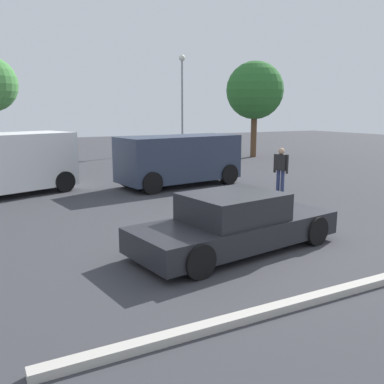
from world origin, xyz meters
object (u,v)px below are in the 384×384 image
object	(u,v)px
sedan_foreground	(235,224)
light_post_near	(182,87)
pedestrian	(281,166)
dog	(207,202)
suv_dark	(179,158)

from	to	relation	value
sedan_foreground	light_post_near	distance (m)	23.02
sedan_foreground	pedestrian	bearing A→B (deg)	33.99
sedan_foreground	dog	size ratio (longest dim) A/B	8.45
suv_dark	light_post_near	world-z (taller)	light_post_near
suv_dark	dog	bearing A→B (deg)	-113.40
dog	suv_dark	distance (m)	4.45
sedan_foreground	light_post_near	bearing A→B (deg)	57.76
suv_dark	pedestrian	world-z (taller)	suv_dark
sedan_foreground	suv_dark	xyz separation A→B (m)	(2.40, 7.57, 0.51)
suv_dark	pedestrian	size ratio (longest dim) A/B	3.11
pedestrian	light_post_near	xyz separation A→B (m)	(4.15, 16.20, 3.62)
light_post_near	dog	bearing A→B (deg)	-114.39
sedan_foreground	light_post_near	size ratio (longest dim) A/B	0.71
suv_dark	light_post_near	xyz separation A→B (m)	(6.72, 13.18, 3.50)
suv_dark	light_post_near	size ratio (longest dim) A/B	0.73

